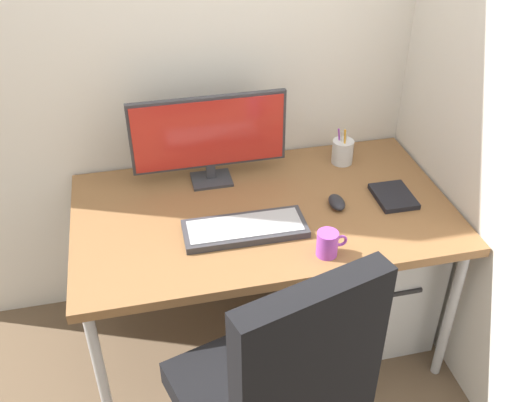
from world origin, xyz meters
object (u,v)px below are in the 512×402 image
(mouse, at_px, (337,202))
(coffee_mug, at_px, (328,244))
(monitor, at_px, (209,135))
(pen_holder, at_px, (343,151))
(keyboard, at_px, (245,229))
(notebook, at_px, (394,196))
(filing_cabinet, at_px, (366,272))
(office_chair, at_px, (276,400))

(mouse, xyz_separation_m, coffee_mug, (-0.13, -0.26, 0.03))
(monitor, relative_size, pen_holder, 3.63)
(keyboard, bearing_deg, notebook, 7.18)
(filing_cabinet, distance_m, pen_holder, 0.54)
(monitor, bearing_deg, pen_holder, 0.97)
(mouse, bearing_deg, filing_cabinet, 17.27)
(mouse, xyz_separation_m, pen_holder, (0.13, 0.31, 0.03))
(monitor, xyz_separation_m, pen_holder, (0.57, 0.01, -0.15))
(filing_cabinet, height_order, monitor, monitor)
(notebook, bearing_deg, mouse, -179.33)
(office_chair, height_order, coffee_mug, office_chair)
(coffee_mug, bearing_deg, monitor, 119.05)
(filing_cabinet, height_order, coffee_mug, coffee_mug)
(filing_cabinet, distance_m, keyboard, 0.73)
(office_chair, distance_m, monitor, 1.07)
(filing_cabinet, relative_size, notebook, 3.01)
(keyboard, relative_size, pen_holder, 2.64)
(mouse, bearing_deg, notebook, 1.91)
(filing_cabinet, height_order, pen_holder, pen_holder)
(keyboard, relative_size, coffee_mug, 4.11)
(office_chair, bearing_deg, keyboard, 85.45)
(monitor, distance_m, pen_holder, 0.59)
(notebook, bearing_deg, keyboard, -172.08)
(mouse, distance_m, pen_holder, 0.34)
(monitor, distance_m, keyboard, 0.43)
(keyboard, relative_size, notebook, 2.40)
(notebook, bearing_deg, filing_cabinet, 129.79)
(office_chair, relative_size, monitor, 1.86)
(pen_holder, height_order, coffee_mug, pen_holder)
(filing_cabinet, xyz_separation_m, pen_holder, (-0.06, 0.25, 0.48))
(notebook, bearing_deg, monitor, 156.96)
(monitor, bearing_deg, keyboard, -80.60)
(pen_holder, distance_m, notebook, 0.33)
(keyboard, xyz_separation_m, notebook, (0.61, 0.08, -0.00))
(filing_cabinet, xyz_separation_m, monitor, (-0.63, 0.24, 0.63))
(office_chair, height_order, keyboard, office_chair)
(office_chair, relative_size, pen_holder, 6.75)
(keyboard, bearing_deg, monitor, 99.40)
(mouse, bearing_deg, office_chair, -118.46)
(office_chair, relative_size, coffee_mug, 10.52)
(monitor, relative_size, keyboard, 1.38)
(pen_holder, bearing_deg, office_chair, -118.41)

